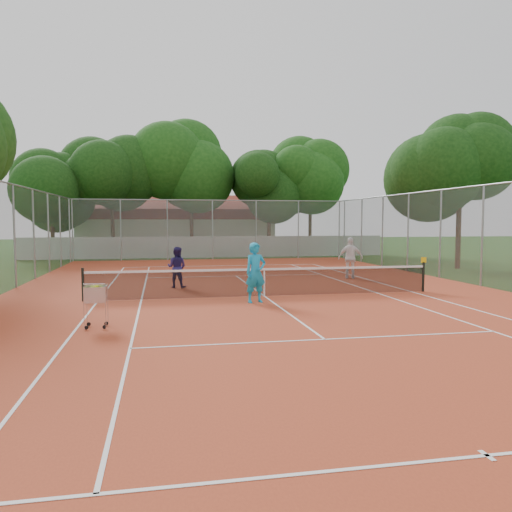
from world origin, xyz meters
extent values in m
plane|color=#183C10|center=(0.00, 0.00, 0.00)|extent=(120.00, 120.00, 0.00)
cube|color=#AE3F21|center=(0.00, 0.00, 0.01)|extent=(18.00, 34.00, 0.02)
cube|color=white|center=(0.00, 0.00, 0.02)|extent=(10.98, 23.78, 0.01)
cube|color=black|center=(0.00, 0.00, 0.51)|extent=(11.88, 0.10, 0.98)
cube|color=slate|center=(0.00, 0.00, 2.00)|extent=(18.00, 34.00, 4.00)
cube|color=silver|center=(0.00, 19.00, 0.75)|extent=(26.00, 0.30, 1.50)
cube|color=beige|center=(-2.00, 29.00, 2.20)|extent=(16.40, 9.00, 4.40)
cube|color=black|center=(0.00, 22.00, 5.00)|extent=(29.00, 19.00, 10.00)
imported|color=#1798CA|center=(-0.54, -1.24, 0.97)|extent=(0.78, 0.61, 1.90)
imported|color=#231B53|center=(-2.87, 2.81, 0.81)|extent=(0.94, 0.85, 1.58)
imported|color=silver|center=(4.92, 4.52, 0.95)|extent=(1.17, 0.79, 1.85)
cube|color=silver|center=(-5.02, -4.23, 0.58)|extent=(0.57, 0.57, 1.11)
camera|label=1|loc=(-3.49, -16.61, 2.59)|focal=35.00mm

